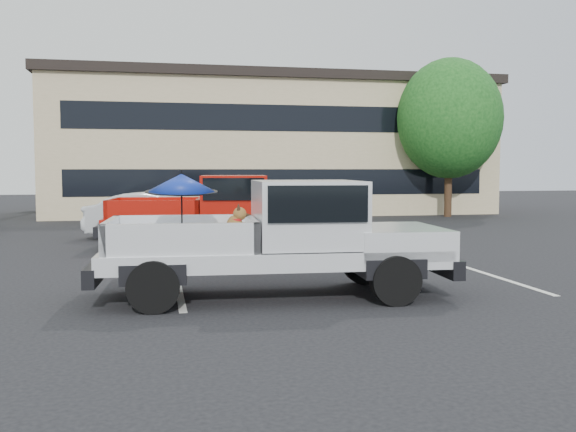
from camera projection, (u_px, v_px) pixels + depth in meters
The scene contains 9 objects.
ground at pixel (371, 298), 10.28m from camera, with size 90.00×90.00×0.00m, color black.
stripe_left at pixel (177, 283), 11.63m from camera, with size 0.12×5.00×0.01m, color silver.
stripe_right at pixel (481, 272), 12.84m from camera, with size 0.12×5.00×0.01m, color silver.
motel_building at pixel (268, 145), 30.95m from camera, with size 20.40×8.40×6.30m.
tree_right at pixel (449, 119), 27.42m from camera, with size 4.46×4.46×6.78m.
tree_back at pixel (332, 125), 34.61m from camera, with size 4.68×4.68×7.11m.
silver_pickup at pixel (293, 232), 10.35m from camera, with size 5.79×2.37×2.06m.
red_pickup at pixel (227, 208), 16.80m from camera, with size 5.95×2.69×1.89m.
silver_sedan at pixel (159, 216), 18.81m from camera, with size 1.46×4.18×1.38m, color silver.
Camera 1 is at (-3.36, -9.68, 2.07)m, focal length 40.00 mm.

